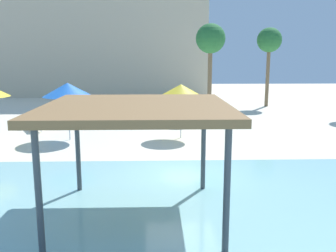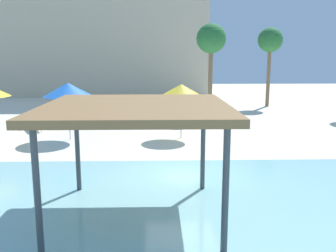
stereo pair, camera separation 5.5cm
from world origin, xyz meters
TOP-DOWN VIEW (x-y plane):
  - ground_plane at (0.00, 0.00)m, footprint 80.00×80.00m
  - lagoon_water at (0.00, -5.25)m, footprint 44.00×13.50m
  - shade_pavilion at (-1.31, -3.43)m, footprint 4.43×4.43m
  - beach_umbrella_yellow_0 at (0.35, 5.64)m, footprint 2.03×2.03m
  - beach_umbrella_blue_1 at (-5.04, 5.40)m, footprint 2.34×2.34m
  - lounge_chair_1 at (-7.61, 7.88)m, footprint 1.43×1.95m
  - palm_tree_0 at (2.65, 11.96)m, footprint 1.90×1.90m
  - palm_tree_2 at (7.93, 16.88)m, footprint 1.90×1.90m
  - hotel_block_0 at (-7.34, 28.03)m, footprint 22.85×9.52m

SIDE VIEW (x-z plane):
  - ground_plane at x=0.00m, z-range 0.00..0.00m
  - lagoon_water at x=0.00m, z-range 0.00..0.04m
  - lounge_chair_1 at x=-7.61m, z-range -0.04..0.70m
  - beach_umbrella_yellow_0 at x=0.35m, z-range 1.04..3.69m
  - beach_umbrella_blue_1 at x=-5.04m, z-range 1.05..3.80m
  - shade_pavilion at x=-1.31m, z-range 1.27..4.15m
  - palm_tree_0 at x=2.65m, z-range 1.92..7.94m
  - palm_tree_2 at x=7.93m, z-range 1.97..8.09m
  - hotel_block_0 at x=-7.34m, z-range 0.00..15.41m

